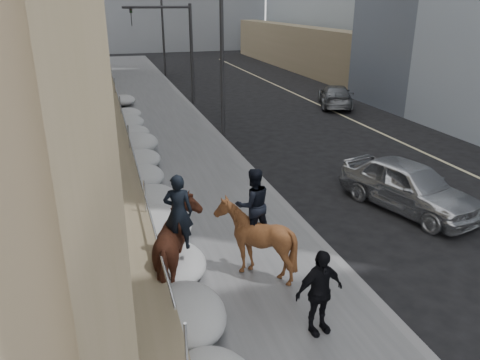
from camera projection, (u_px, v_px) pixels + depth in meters
name	position (u px, v px, depth m)	size (l,w,h in m)	color
ground	(258.00, 319.00, 9.64)	(140.00, 140.00, 0.00)	black
sidewalk	(178.00, 165.00, 18.57)	(5.00, 80.00, 0.12)	#535356
curb	(241.00, 159.00, 19.26)	(0.24, 80.00, 0.12)	slate
lane_line	(406.00, 144.00, 21.37)	(0.15, 70.00, 0.01)	#BFB78C
streetlight_mid	(218.00, 38.00, 21.25)	(1.71, 0.24, 8.00)	#2D2D30
streetlight_far	(161.00, 21.00, 39.16)	(1.71, 0.24, 8.00)	#2D2D30
traffic_signal	(176.00, 38.00, 28.45)	(4.10, 0.22, 6.00)	#2D2D30
snow_bank	(146.00, 174.00, 16.35)	(1.70, 18.10, 0.76)	#B8BABF
mounted_horse_left	(178.00, 245.00, 10.23)	(1.54, 2.43, 2.61)	#411F13
mounted_horse_right	(254.00, 233.00, 10.69)	(1.59, 1.76, 2.58)	#512E17
pedestrian	(319.00, 292.00, 8.82)	(1.03, 0.43, 1.75)	black
car_silver	(409.00, 186.00, 14.48)	(1.85, 4.60, 1.57)	silver
car_grey	(335.00, 96.00, 28.87)	(1.84, 4.54, 1.32)	slate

